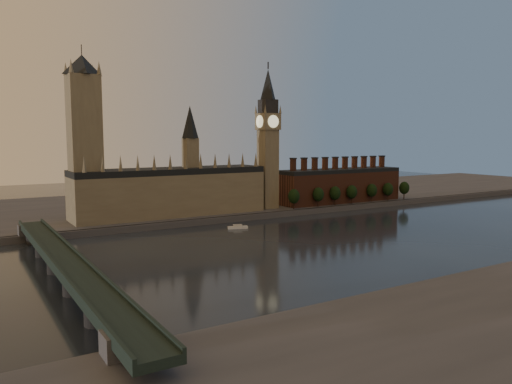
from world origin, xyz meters
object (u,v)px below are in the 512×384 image
(victoria_tower, at_px, (85,133))
(big_ben, at_px, (268,137))
(river_boat, at_px, (238,227))
(westminster_bridge, at_px, (66,266))

(victoria_tower, height_order, big_ben, victoria_tower)
(big_ben, xyz_separation_m, river_boat, (-50.25, -43.57, -55.87))
(big_ben, height_order, river_boat, big_ben)
(big_ben, xyz_separation_m, westminster_bridge, (-165.00, -112.70, -49.39))
(river_boat, bearing_deg, victoria_tower, 165.52)
(big_ben, distance_m, river_boat, 86.86)
(westminster_bridge, bearing_deg, victoria_tower, 73.44)
(westminster_bridge, bearing_deg, big_ben, 34.33)
(westminster_bridge, height_order, river_boat, westminster_bridge)
(victoria_tower, xyz_separation_m, westminster_bridge, (-35.00, -117.70, -51.65))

